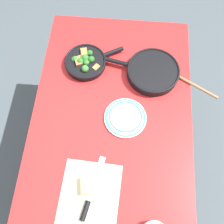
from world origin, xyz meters
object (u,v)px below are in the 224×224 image
at_px(skillet_broccoli, 86,62).
at_px(dinner_plate_stack, 125,117).
at_px(skillet_eggs, 152,72).
at_px(grater_knife, 90,197).
at_px(wooden_spoon, 180,77).
at_px(cheese_block, 87,185).

relative_size(skillet_broccoli, dinner_plate_stack, 1.49).
bearing_deg(skillet_broccoli, skillet_eggs, -34.40).
xyz_separation_m(skillet_broccoli, grater_knife, (-0.70, -0.11, -0.02)).
relative_size(wooden_spoon, cheese_block, 3.83).
bearing_deg(dinner_plate_stack, skillet_eggs, -25.31).
xyz_separation_m(wooden_spoon, cheese_block, (-0.61, 0.43, 0.01)).
bearing_deg(cheese_block, wooden_spoon, -35.40).
bearing_deg(grater_knife, skillet_broccoli, 20.93).
bearing_deg(dinner_plate_stack, grater_knife, 161.21).
distance_m(skillet_broccoli, grater_knife, 0.71).
height_order(wooden_spoon, cheese_block, cheese_block).
relative_size(wooden_spoon, grater_knife, 1.12).
xyz_separation_m(skillet_broccoli, wooden_spoon, (-0.05, -0.52, -0.02)).
bearing_deg(skillet_eggs, dinner_plate_stack, 76.68).
xyz_separation_m(wooden_spoon, dinner_plate_stack, (-0.26, 0.28, 0.01)).
bearing_deg(cheese_block, dinner_plate_stack, -23.39).
xyz_separation_m(skillet_eggs, wooden_spoon, (-0.01, -0.15, -0.02)).
relative_size(skillet_broccoli, wooden_spoon, 0.98).
distance_m(wooden_spoon, dinner_plate_stack, 0.38).
bearing_deg(skillet_eggs, cheese_block, 77.75).
bearing_deg(skillet_broccoli, grater_knife, -110.46).
xyz_separation_m(skillet_eggs, grater_knife, (-0.66, 0.26, -0.02)).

